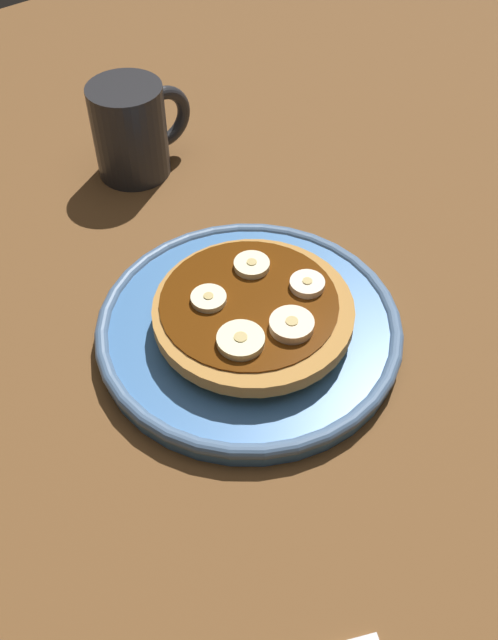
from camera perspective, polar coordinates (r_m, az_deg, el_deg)
name	(u,v)px	position (r cm, az deg, el deg)	size (l,w,h in cm)	color
ground_plane	(249,348)	(58.11, 0.00, -2.35)	(140.00, 140.00, 3.00)	brown
plate	(249,328)	(56.15, 0.00, -0.66)	(24.78, 24.78, 2.02)	#3F72B2
pancake_stack	(252,315)	(54.50, 0.27, 0.40)	(16.14, 15.78, 2.58)	tan
banana_slice_0	(307,285)	(54.94, 4.80, 2.92)	(2.79, 2.79, 0.85)	#F7E3C4
banana_slice_1	(209,299)	(53.81, -3.34, 1.74)	(2.79, 2.79, 0.73)	#F1E9BD
banana_slice_2	(241,341)	(50.77, -0.69, -1.72)	(3.57, 3.57, 0.88)	#F0EAB6
banana_slice_3	(252,265)	(56.36, 0.22, 4.51)	(2.93, 2.93, 0.80)	#F2EABB
banana_slice_4	(292,325)	(51.79, 3.53, -0.44)	(3.38, 3.38, 0.98)	#FDE1B9
coffee_mug	(133,128)	(72.39, -9.54, 15.28)	(10.90, 7.39, 9.49)	#262628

